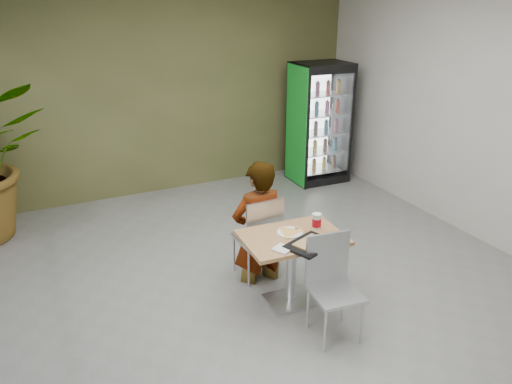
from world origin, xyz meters
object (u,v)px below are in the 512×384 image
Objects in this scene: soda_cup at (317,222)px; cafeteria_tray at (310,245)px; chair_near at (331,278)px; seated_woman at (258,234)px; dining_table at (292,255)px; beverage_fridge at (319,123)px; chair_far at (261,233)px.

soda_cup is 0.37m from cafeteria_tray.
seated_woman reaches higher than chair_near.
dining_table is at bearing 96.46° from seated_woman.
beverage_fridge reaches higher than cafeteria_tray.
dining_table is at bearing -174.49° from soda_cup.
dining_table is 0.34m from cafeteria_tray.
seated_woman is 0.73m from soda_cup.
seated_woman is 10.12× the size of soda_cup.
seated_woman is 0.87m from cafeteria_tray.
beverage_fridge is (2.10, 3.17, 0.19)m from cafeteria_tray.
cafeteria_tray is at bearing 97.35° from chair_far.
chair_near is at bearing -108.07° from soda_cup.
dining_table is 3.64m from beverage_fridge.
dining_table is 1.05× the size of chair_near.
beverage_fridge is at bearing -135.31° from seated_woman.
dining_table is at bearing -124.50° from beverage_fridge.
chair_near is 0.65m from soda_cup.
beverage_fridge is at bearing -134.66° from chair_far.
soda_cup is (0.18, 0.56, 0.27)m from chair_near.
cafeteria_tray is at bearing -130.93° from soda_cup.
dining_table is 1.04× the size of chair_far.
cafeteria_tray is (-0.24, -0.28, -0.07)m from soda_cup.
chair_near is 0.36m from cafeteria_tray.
chair_near is at bearing -118.85° from beverage_fridge.
chair_far is 0.81m from cafeteria_tray.
seated_woman is 3.26m from beverage_fridge.
chair_far is at bearing 99.03° from cafeteria_tray.
seated_woman is 0.86× the size of beverage_fridge.
cafeteria_tray is (0.13, -0.83, 0.24)m from seated_woman.
chair_far reaches higher than soda_cup.
chair_near reaches higher than soda_cup.
chair_near is 0.50× the size of beverage_fridge.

